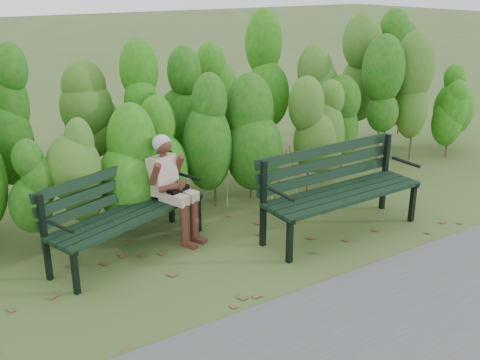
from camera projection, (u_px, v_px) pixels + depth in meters
ground at (257, 251)px, 6.37m from camera, size 80.00×80.00×0.00m
footpath at (407, 354)px, 4.63m from camera, size 60.00×2.50×0.01m
hedge_band at (178, 111)px, 7.40m from camera, size 11.04×1.67×2.42m
leaf_litter at (273, 248)px, 6.43m from camera, size 6.03×2.23×0.01m
bench_left at (121, 206)px, 6.18m from camera, size 1.98×1.21×0.94m
bench_right at (337, 183)px, 6.70m from camera, size 2.07×0.70×1.03m
seated_woman at (171, 180)px, 6.47m from camera, size 0.53×0.73×1.24m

